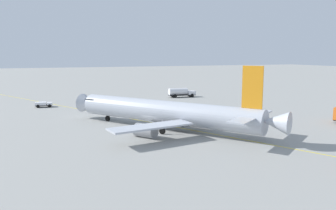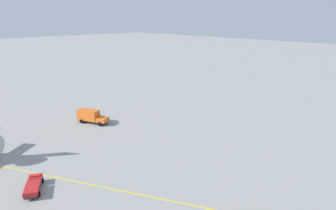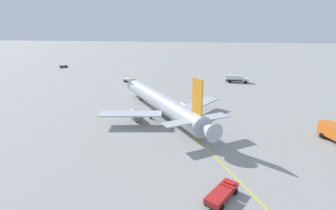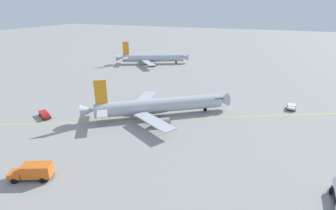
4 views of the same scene
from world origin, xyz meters
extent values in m
plane|color=gray|center=(0.00, 0.00, 0.00)|extent=(600.00, 600.00, 0.00)
cylinder|color=#B2B7C1|center=(-3.16, 0.43, 3.15)|extent=(24.12, 31.88, 4.02)
cone|color=#B2B7C1|center=(7.95, -15.34, 3.15)|extent=(4.85, 4.65, 3.82)
cone|color=#B2B7C1|center=(-14.43, 16.43, 3.45)|extent=(5.10, 5.24, 3.42)
cube|color=black|center=(6.68, -13.54, 4.05)|extent=(4.18, 3.93, 0.70)
ellipsoid|color=slate|center=(-4.20, 1.90, 2.04)|extent=(10.46, 12.73, 2.21)
cube|color=orange|center=(-12.32, 13.43, 8.39)|extent=(2.04, 2.75, 6.45)
cube|color=#B2B7C1|center=(-9.30, 15.56, 3.95)|extent=(6.22, 5.45, 0.20)
cube|color=#B2B7C1|center=(-15.34, 11.31, 3.95)|extent=(6.22, 5.45, 0.20)
cube|color=#B2B7C1|center=(2.00, 8.06, 2.44)|extent=(13.63, 5.79, 0.28)
cube|color=#B2B7C1|center=(-12.08, -1.86, 2.44)|extent=(9.64, 13.33, 0.28)
cylinder|color=gray|center=(1.85, 4.84, 1.07)|extent=(3.91, 4.23, 2.25)
cylinder|color=black|center=(2.92, 3.33, 1.07)|extent=(1.65, 1.22, 1.91)
cylinder|color=gray|center=(-9.00, -2.80, 1.07)|extent=(3.91, 4.23, 2.25)
cylinder|color=black|center=(-7.93, -4.31, 1.07)|extent=(1.65, 1.22, 1.91)
cylinder|color=#9EA0A5|center=(4.76, -10.81, 1.50)|extent=(0.20, 0.20, 1.89)
cylinder|color=black|center=(4.76, -10.81, 0.55)|extent=(0.88, 1.07, 1.10)
cylinder|color=#9EA0A5|center=(-1.41, 3.87, 1.50)|extent=(0.20, 0.20, 1.89)
cylinder|color=black|center=(-1.41, 3.87, 0.55)|extent=(0.88, 1.07, 1.10)
cylinder|color=#9EA0A5|center=(-6.99, -0.06, 1.50)|extent=(0.20, 0.20, 1.89)
cylinder|color=black|center=(-6.99, -0.06, 0.55)|extent=(0.88, 1.07, 1.10)
cube|color=#232326|center=(16.12, -34.84, 0.50)|extent=(4.24, 2.21, 0.20)
cube|color=white|center=(14.69, -34.71, 0.88)|extent=(1.42, 2.27, 0.55)
cube|color=black|center=(14.18, -34.66, 0.96)|extent=(0.25, 1.82, 0.31)
cube|color=white|center=(16.83, -34.91, 0.95)|extent=(2.85, 2.40, 0.70)
cylinder|color=black|center=(14.59, -35.79, 0.40)|extent=(0.82, 0.35, 0.80)
cylinder|color=black|center=(14.79, -33.63, 0.40)|extent=(0.82, 0.35, 0.80)
cylinder|color=black|center=(17.32, -36.04, 0.40)|extent=(0.82, 0.35, 0.80)
cylinder|color=black|center=(17.52, -33.89, 0.40)|extent=(0.82, 0.35, 0.80)
cube|color=#232326|center=(-24.79, -40.15, 0.65)|extent=(8.58, 2.54, 0.20)
cube|color=silver|center=(-27.82, -40.00, 1.30)|extent=(2.52, 2.60, 1.10)
cube|color=black|center=(-28.92, -39.94, 1.47)|extent=(0.19, 2.08, 0.62)
cylinder|color=silver|center=(-23.49, -40.22, 1.81)|extent=(5.98, 2.42, 2.12)
cylinder|color=black|center=(-27.81, -41.24, 0.55)|extent=(1.11, 0.34, 1.10)
cylinder|color=black|center=(-27.69, -38.76, 0.55)|extent=(1.11, 0.34, 1.10)
cylinder|color=black|center=(-22.14, -41.53, 0.55)|extent=(1.11, 0.34, 1.10)
cylinder|color=black|center=(-22.01, -39.05, 0.55)|extent=(1.11, 0.34, 1.10)
cube|color=yellow|center=(-3.31, -5.20, 0.00)|extent=(65.43, 130.37, 0.01)
camera|label=1|loc=(18.34, 55.74, 13.32)|focal=36.16mm
camera|label=2|loc=(-3.23, 72.17, 24.49)|focal=32.78mm
camera|label=3|loc=(-14.26, 57.59, 20.37)|focal=27.18mm
camera|label=4|loc=(-63.45, -26.34, 29.50)|focal=26.75mm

